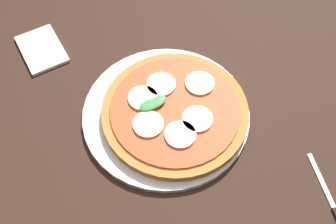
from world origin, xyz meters
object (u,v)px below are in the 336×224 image
object	(u,v)px
dining_table	(175,178)
napkin	(42,49)
pizza	(175,111)
serving_tray	(168,113)
knife	(334,207)

from	to	relation	value
dining_table	napkin	world-z (taller)	napkin
pizza	napkin	distance (m)	0.36
pizza	napkin	world-z (taller)	pizza
napkin	pizza	bearing A→B (deg)	-131.45
serving_tray	napkin	distance (m)	0.35
dining_table	serving_tray	xyz separation A→B (m)	(0.11, -0.00, 0.09)
dining_table	knife	bearing A→B (deg)	-118.80
serving_tray	napkin	xyz separation A→B (m)	(0.23, 0.26, -0.00)
dining_table	napkin	bearing A→B (deg)	36.87
dining_table	serving_tray	size ratio (longest dim) A/B	4.39
serving_tray	pizza	bearing A→B (deg)	-125.59
serving_tray	napkin	size ratio (longest dim) A/B	2.68
dining_table	pizza	bearing A→B (deg)	-9.56
pizza	knife	world-z (taller)	pizza
dining_table	knife	size ratio (longest dim) A/B	8.62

